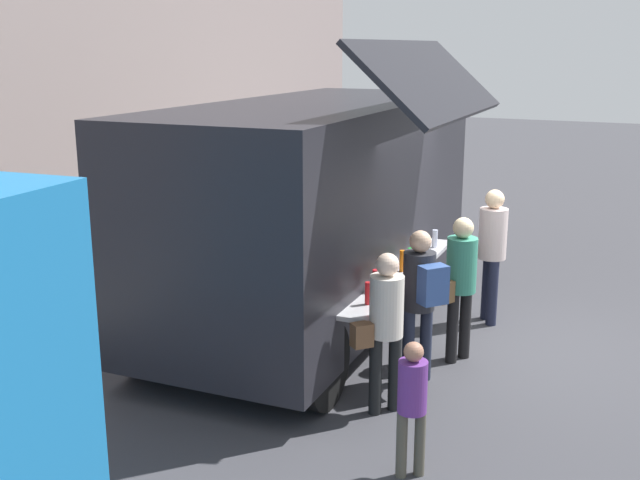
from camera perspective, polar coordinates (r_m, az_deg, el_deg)
The scene contains 8 objects.
ground_plane at distance 9.62m, azimuth 13.08°, elevation -7.57°, with size 60.00×60.00×0.00m, color #38383D.
food_truck_main at distance 9.80m, azimuth -0.01°, elevation 2.74°, with size 6.22×3.40×3.58m.
trash_bin at distance 14.19m, azimuth -2.35°, elevation 1.82°, with size 0.60×0.60×0.92m, color #2D6336.
customer_front_ordering at distance 8.74m, azimuth 10.39°, elevation -2.74°, with size 0.54×0.39×1.68m.
customer_mid_with_backpack at distance 8.08m, azimuth 7.52°, elevation -3.84°, with size 0.50×0.53×1.67m.
customer_rear_waiting at distance 7.41m, azimuth 4.86°, elevation -5.94°, with size 0.48×0.45×1.62m.
customer_extra_browsing at distance 10.04m, azimuth 12.71°, elevation -0.30°, with size 0.36×0.36×1.76m.
child_near_queue at distance 6.45m, azimuth 6.88°, elevation -11.56°, with size 0.24×0.24×1.20m.
Camera 1 is at (-8.79, -1.72, 3.51)m, focal length 42.95 mm.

